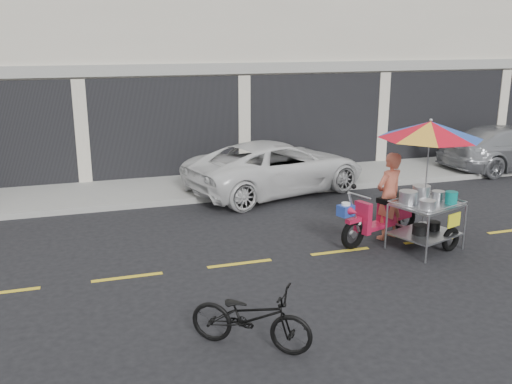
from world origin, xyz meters
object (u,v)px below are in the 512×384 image
object	(u,v)px
silver_pickup	(512,148)
near_bicycle	(251,317)
food_vendor_rig	(414,166)
white_pickup	(277,167)

from	to	relation	value
silver_pickup	near_bicycle	world-z (taller)	silver_pickup
food_vendor_rig	near_bicycle	bearing A→B (deg)	-165.73
white_pickup	food_vendor_rig	size ratio (longest dim) A/B	1.65
silver_pickup	food_vendor_rig	bearing A→B (deg)	124.58
near_bicycle	silver_pickup	bearing A→B (deg)	-18.97
white_pickup	silver_pickup	distance (m)	7.72
near_bicycle	food_vendor_rig	bearing A→B (deg)	-20.20
white_pickup	near_bicycle	xyz separation A→B (m)	(-2.93, -7.21, -0.24)
white_pickup	silver_pickup	xyz separation A→B (m)	(7.72, 0.28, -0.00)
white_pickup	near_bicycle	size ratio (longest dim) A/B	2.92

